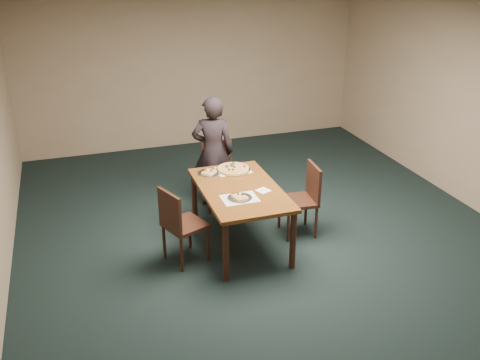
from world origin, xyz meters
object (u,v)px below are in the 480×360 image
object	(u,v)px
dining_table	(240,195)
pizza_pan	(233,169)
slice_plate_near	(240,197)
slice_plate_far	(209,172)
chair_far	(219,171)
chair_left	(179,222)
chair_right	(304,195)
diner	(213,152)

from	to	relation	value
dining_table	pizza_pan	xyz separation A→B (m)	(0.09, 0.53, 0.11)
slice_plate_near	slice_plate_far	xyz separation A→B (m)	(-0.14, 0.80, -0.00)
chair_far	pizza_pan	world-z (taller)	chair_far
chair_left	chair_right	distance (m)	1.63
dining_table	slice_plate_far	world-z (taller)	slice_plate_far
chair_right	slice_plate_near	size ratio (longest dim) A/B	3.25
chair_left	slice_plate_near	xyz separation A→B (m)	(0.68, -0.10, 0.25)
dining_table	chair_far	bearing A→B (deg)	86.98
pizza_pan	diner	bearing A→B (deg)	97.17
dining_table	slice_plate_near	size ratio (longest dim) A/B	5.36
chair_right	slice_plate_far	world-z (taller)	chair_right
chair_right	slice_plate_far	size ratio (longest dim) A/B	3.25
slice_plate_near	chair_far	bearing A→B (deg)	83.78
chair_right	pizza_pan	size ratio (longest dim) A/B	2.09
chair_left	pizza_pan	bearing A→B (deg)	-72.48
chair_right	slice_plate_near	distance (m)	1.01
chair_left	diner	distance (m)	1.57
chair_right	slice_plate_near	world-z (taller)	chair_right
dining_table	chair_far	size ratio (longest dim) A/B	1.65
dining_table	chair_right	distance (m)	0.86
diner	slice_plate_far	distance (m)	0.69
diner	slice_plate_near	distance (m)	1.45
dining_table	diner	distance (m)	1.18
chair_far	slice_plate_far	distance (m)	0.69
pizza_pan	slice_plate_far	bearing A→B (deg)	-179.92
diner	pizza_pan	bearing A→B (deg)	113.62
chair_right	slice_plate_far	xyz separation A→B (m)	(-1.08, 0.51, 0.25)
chair_far	pizza_pan	distance (m)	0.63
chair_far	slice_plate_near	xyz separation A→B (m)	(-0.15, -1.38, 0.25)
chair_far	slice_plate_far	world-z (taller)	chair_far
diner	slice_plate_near	world-z (taller)	diner
dining_table	pizza_pan	size ratio (longest dim) A/B	3.44
pizza_pan	slice_plate_far	world-z (taller)	pizza_pan
slice_plate_near	pizza_pan	bearing A→B (deg)	77.45
pizza_pan	slice_plate_near	size ratio (longest dim) A/B	1.56
dining_table	diner	size ratio (longest dim) A/B	0.97
chair_right	pizza_pan	xyz separation A→B (m)	(-0.76, 0.52, 0.26)
slice_plate_far	slice_plate_near	bearing A→B (deg)	-80.13
dining_table	chair_far	world-z (taller)	chair_far
chair_left	pizza_pan	xyz separation A→B (m)	(0.86, 0.70, 0.26)
pizza_pan	slice_plate_far	size ratio (longest dim) A/B	1.56
chair_far	slice_plate_near	size ratio (longest dim) A/B	3.25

